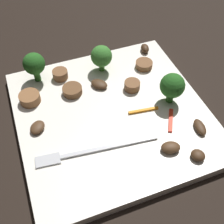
{
  "coord_description": "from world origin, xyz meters",
  "views": [
    {
      "loc": [
        0.11,
        0.28,
        0.37
      ],
      "look_at": [
        0.0,
        0.0,
        0.02
      ],
      "focal_mm": 46.43,
      "sensor_mm": 36.0,
      "label": 1
    }
  ],
  "objects": [
    {
      "name": "mushroom_0",
      "position": [
        -0.08,
        0.12,
        0.02
      ],
      "size": [
        0.03,
        0.03,
        0.01
      ],
      "primitive_type": "ellipsoid",
      "rotation": [
        0.0,
        0.0,
        5.27
      ],
      "color": "#422B19",
      "rests_on": "plate"
    },
    {
      "name": "pepper_strip_0",
      "position": [
        -0.08,
        0.05,
        0.02
      ],
      "size": [
        0.03,
        0.04,
        0.0
      ],
      "primitive_type": "cube",
      "rotation": [
        0.0,
        0.0,
        1.05
      ],
      "color": "red",
      "rests_on": "plate"
    },
    {
      "name": "sausage_slice_2",
      "position": [
        -0.09,
        -0.08,
        0.02
      ],
      "size": [
        0.04,
        0.04,
        0.01
      ],
      "primitive_type": "cylinder",
      "rotation": [
        0.0,
        0.0,
        2.8
      ],
      "color": "brown",
      "rests_on": "plate"
    },
    {
      "name": "plate",
      "position": [
        0.0,
        0.0,
        0.01
      ],
      "size": [
        0.3,
        0.3,
        0.02
      ],
      "primitive_type": "cube",
      "color": "white",
      "rests_on": "ground_plane"
    },
    {
      "name": "pepper_strip_1",
      "position": [
        -0.05,
        0.02,
        0.02
      ],
      "size": [
        0.05,
        0.01,
        0.0
      ],
      "primitive_type": "cube",
      "rotation": [
        0.0,
        0.0,
        6.15
      ],
      "color": "orange",
      "rests_on": "plate"
    },
    {
      "name": "fork",
      "position": [
        0.06,
        0.06,
        0.02
      ],
      "size": [
        0.18,
        0.03,
        0.0
      ],
      "rotation": [
        0.0,
        0.0,
        -0.11
      ],
      "color": "silver",
      "rests_on": "plate"
    },
    {
      "name": "mushroom_4",
      "position": [
        -0.05,
        0.1,
        0.02
      ],
      "size": [
        0.03,
        0.03,
        0.01
      ],
      "primitive_type": "ellipsoid",
      "rotation": [
        0.0,
        0.0,
        6.02
      ],
      "color": "#4C331E",
      "rests_on": "plate"
    },
    {
      "name": "sausage_slice_0",
      "position": [
        0.06,
        -0.11,
        0.02
      ],
      "size": [
        0.04,
        0.04,
        0.02
      ],
      "primitive_type": "cylinder",
      "rotation": [
        0.0,
        0.0,
        2.41
      ],
      "color": "brown",
      "rests_on": "plate"
    },
    {
      "name": "broccoli_floret_2",
      "position": [
        -0.1,
        0.01,
        0.05
      ],
      "size": [
        0.04,
        0.04,
        0.05
      ],
      "color": "#296420",
      "rests_on": "plate"
    },
    {
      "name": "mushroom_5",
      "position": [
        -0.12,
        -0.12,
        0.02
      ],
      "size": [
        0.02,
        0.03,
        0.01
      ],
      "primitive_type": "ellipsoid",
      "rotation": [
        0.0,
        0.0,
        4.5
      ],
      "color": "#422B19",
      "rests_on": "plate"
    },
    {
      "name": "mushroom_1",
      "position": [
        -0.11,
        0.08,
        0.02
      ],
      "size": [
        0.02,
        0.03,
        0.01
      ],
      "primitive_type": "ellipsoid",
      "rotation": [
        0.0,
        0.0,
        1.43
      ],
      "color": "#422B19",
      "rests_on": "plate"
    },
    {
      "name": "mushroom_2",
      "position": [
        0.0,
        -0.06,
        0.02
      ],
      "size": [
        0.04,
        0.04,
        0.01
      ],
      "primitive_type": "ellipsoid",
      "rotation": [
        0.0,
        0.0,
        5.39
      ],
      "color": "#422B19",
      "rests_on": "plate"
    },
    {
      "name": "ground_plane",
      "position": [
        0.0,
        0.0,
        0.0
      ],
      "size": [
        1.4,
        1.4,
        0.0
      ],
      "primitive_type": "plane",
      "color": "black"
    },
    {
      "name": "broccoli_floret_0",
      "position": [
        -0.02,
        -0.1,
        0.05
      ],
      "size": [
        0.04,
        0.04,
        0.05
      ],
      "color": "#408630",
      "rests_on": "plate"
    },
    {
      "name": "sausage_slice_3",
      "position": [
        -0.05,
        -0.04,
        0.02
      ],
      "size": [
        0.04,
        0.04,
        0.01
      ],
      "primitive_type": "cylinder",
      "rotation": [
        0.0,
        0.0,
        1.96
      ],
      "color": "brown",
      "rests_on": "plate"
    },
    {
      "name": "sausage_slice_4",
      "position": [
        0.12,
        -0.07,
        0.02
      ],
      "size": [
        0.05,
        0.05,
        0.02
      ],
      "primitive_type": "cylinder",
      "rotation": [
        0.0,
        0.0,
        0.98
      ],
      "color": "brown",
      "rests_on": "plate"
    },
    {
      "name": "mushroom_3",
      "position": [
        0.12,
        -0.01,
        0.02
      ],
      "size": [
        0.03,
        0.03,
        0.01
      ],
      "primitive_type": "ellipsoid",
      "rotation": [
        0.0,
        0.0,
        0.89
      ],
      "color": "#4C331E",
      "rests_on": "plate"
    },
    {
      "name": "sausage_slice_1",
      "position": [
        0.05,
        -0.06,
        0.02
      ],
      "size": [
        0.04,
        0.04,
        0.01
      ],
      "primitive_type": "cylinder",
      "rotation": [
        0.0,
        0.0,
        1.23
      ],
      "color": "brown",
      "rests_on": "plate"
    },
    {
      "name": "broccoli_floret_1",
      "position": [
        0.1,
        -0.12,
        0.05
      ],
      "size": [
        0.04,
        0.04,
        0.06
      ],
      "color": "#296420",
      "rests_on": "plate"
    }
  ]
}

